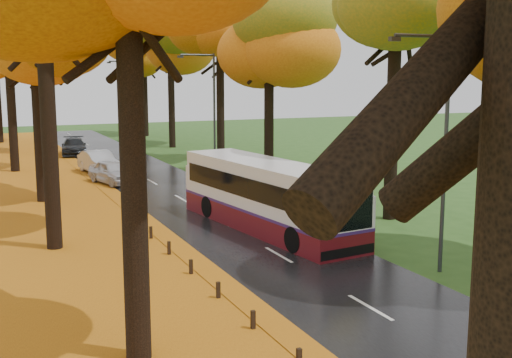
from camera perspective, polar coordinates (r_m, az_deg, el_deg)
road at (r=35.93m, az=-7.14°, el=-1.49°), size 6.50×90.00×0.04m
centre_line at (r=35.93m, az=-7.15°, el=-1.46°), size 0.12×90.00×0.01m
leaf_verge at (r=34.46m, az=-21.61°, el=-2.56°), size 12.00×90.00×0.02m
leaf_drift at (r=35.18m, az=-11.90°, el=-1.82°), size 0.90×90.00×0.01m
trees_left at (r=36.09m, az=-19.74°, el=13.27°), size 9.20×74.00×13.88m
trees_right at (r=39.84m, az=1.94°, el=13.59°), size 9.30×74.20×13.96m
bollard_row at (r=16.31m, az=1.64°, el=-13.95°), size 0.11×23.51×0.52m
streetlamp_near at (r=22.07m, az=16.04°, el=3.77°), size 2.45×0.18×8.00m
streetlamp_mid at (r=41.35m, az=-4.06°, el=6.51°), size 2.45×0.18×8.00m
streetlamp_far at (r=62.45m, az=-11.08°, el=7.29°), size 2.45×0.18×8.00m
bus at (r=27.74m, az=1.00°, el=-1.35°), size 3.88×11.36×2.93m
car_white at (r=40.44m, az=-12.61°, el=0.61°), size 2.70×4.47×1.42m
car_silver at (r=44.87m, az=-13.79°, el=1.47°), size 2.27×4.80×1.52m
car_dark at (r=55.79m, az=-15.88°, el=2.80°), size 2.62×5.06×1.40m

